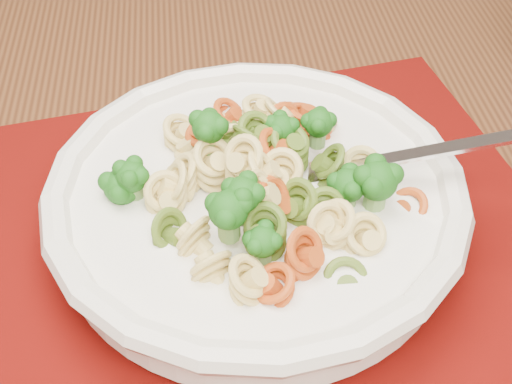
# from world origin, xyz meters

# --- Properties ---
(dining_table) EXTENTS (1.55, 1.24, 0.73)m
(dining_table) POSITION_xyz_m (-0.13, 0.52, 0.63)
(dining_table) COLOR #542F17
(dining_table) RESTS_ON ground
(placemat) EXTENTS (0.58, 0.53, 0.00)m
(placemat) POSITION_xyz_m (-0.15, 0.37, 0.74)
(placemat) COLOR #530603
(placemat) RESTS_ON dining_table
(pasta_bowl) EXTENTS (0.29, 0.29, 0.05)m
(pasta_bowl) POSITION_xyz_m (-0.13, 0.39, 0.77)
(pasta_bowl) COLOR white
(pasta_bowl) RESTS_ON placemat
(pasta_broccoli_heap) EXTENTS (0.24, 0.24, 0.06)m
(pasta_broccoli_heap) POSITION_xyz_m (-0.13, 0.39, 0.78)
(pasta_broccoli_heap) COLOR #D1BF67
(pasta_broccoli_heap) RESTS_ON pasta_bowl
(fork) EXTENTS (0.18, 0.04, 0.08)m
(fork) POSITION_xyz_m (-0.09, 0.41, 0.78)
(fork) COLOR silver
(fork) RESTS_ON pasta_bowl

